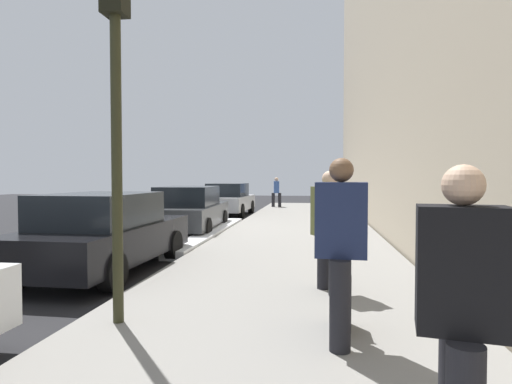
% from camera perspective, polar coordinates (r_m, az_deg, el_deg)
% --- Properties ---
extents(ground_plane, '(56.00, 56.00, 0.00)m').
position_cam_1_polar(ground_plane, '(14.21, -7.62, -5.35)').
color(ground_plane, black).
extents(sidewalk, '(28.00, 4.60, 0.15)m').
position_cam_1_polar(sidewalk, '(13.70, 5.86, -5.30)').
color(sidewalk, gray).
rests_on(sidewalk, ground).
extents(lane_stripe_centre, '(28.00, 0.14, 0.01)m').
position_cam_1_polar(lane_stripe_centre, '(15.36, -19.25, -4.87)').
color(lane_stripe_centre, gold).
rests_on(lane_stripe_centre, ground).
extents(snow_bank_curb, '(7.41, 0.56, 0.22)m').
position_cam_1_polar(snow_bank_curb, '(13.03, -5.85, -5.52)').
color(snow_bank_curb, white).
rests_on(snow_bank_curb, ground).
extents(parked_car_black, '(4.40, 1.99, 1.51)m').
position_cam_1_polar(parked_car_black, '(8.66, -19.40, -5.12)').
color(parked_car_black, black).
rests_on(parked_car_black, ground).
extents(parked_car_charcoal, '(4.54, 2.03, 1.51)m').
position_cam_1_polar(parked_car_charcoal, '(13.99, -8.82, -2.35)').
color(parked_car_charcoal, black).
rests_on(parked_car_charcoal, ground).
extents(parked_car_silver, '(4.21, 1.99, 1.51)m').
position_cam_1_polar(parked_car_silver, '(20.31, -3.65, -0.98)').
color(parked_car_silver, black).
rests_on(parked_car_silver, ground).
extents(pedestrian_black_coat, '(0.57, 0.51, 1.73)m').
position_cam_1_polar(pedestrian_black_coat, '(2.69, 25.50, -14.16)').
color(pedestrian_black_coat, black).
rests_on(pedestrian_black_coat, sidewalk).
extents(pedestrian_olive_coat, '(0.55, 0.55, 1.75)m').
position_cam_1_polar(pedestrian_olive_coat, '(6.32, 9.71, -4.65)').
color(pedestrian_olive_coat, black).
rests_on(pedestrian_olive_coat, sidewalk).
extents(pedestrian_blue_coat, '(0.48, 0.54, 1.64)m').
position_cam_1_polar(pedestrian_blue_coat, '(24.00, 2.72, 0.12)').
color(pedestrian_blue_coat, black).
rests_on(pedestrian_blue_coat, sidewalk).
extents(pedestrian_navy_coat, '(0.61, 0.52, 1.85)m').
position_cam_1_polar(pedestrian_navy_coat, '(4.40, 11.16, -6.88)').
color(pedestrian_navy_coat, black).
rests_on(pedestrian_navy_coat, sidewalk).
extents(traffic_light_pole, '(0.35, 0.26, 4.17)m').
position_cam_1_polar(traffic_light_pole, '(5.28, -18.00, 14.70)').
color(traffic_light_pole, '#2D2D19').
rests_on(traffic_light_pole, sidewalk).
extents(rolling_suitcase, '(0.34, 0.22, 0.98)m').
position_cam_1_polar(rolling_suitcase, '(4.98, 11.04, -13.74)').
color(rolling_suitcase, black).
rests_on(rolling_suitcase, sidewalk).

